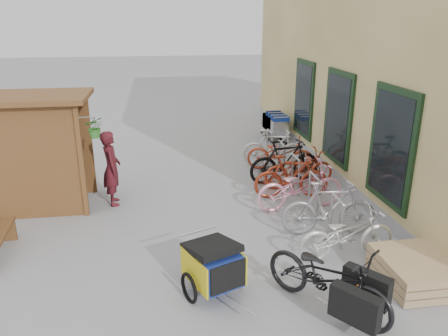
{
  "coord_description": "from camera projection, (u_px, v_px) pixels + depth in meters",
  "views": [
    {
      "loc": [
        -0.75,
        -6.65,
        3.88
      ],
      "look_at": [
        0.5,
        1.5,
        1.0
      ],
      "focal_mm": 35.0,
      "sensor_mm": 36.0,
      "label": 1
    }
  ],
  "objects": [
    {
      "name": "bike_4",
      "position": [
        299.0,
        169.0,
        10.35
      ],
      "size": [
        1.8,
        0.79,
        0.91
      ],
      "primitive_type": "imported",
      "rotation": [
        0.0,
        0.0,
        1.68
      ],
      "color": "#99331B",
      "rests_on": "ground"
    },
    {
      "name": "building",
      "position": [
        430.0,
        31.0,
        11.57
      ],
      "size": [
        6.07,
        13.0,
        7.0
      ],
      "color": "#D8C27C",
      "rests_on": "ground"
    },
    {
      "name": "cargo_bike",
      "position": [
        330.0,
        279.0,
        5.92
      ],
      "size": [
        1.71,
        1.95,
        1.02
      ],
      "rotation": [
        0.0,
        0.0,
        0.65
      ],
      "color": "black",
      "rests_on": "ground"
    },
    {
      "name": "bike_3",
      "position": [
        291.0,
        177.0,
        9.69
      ],
      "size": [
        1.71,
        0.61,
        1.01
      ],
      "primitive_type": "imported",
      "rotation": [
        0.0,
        0.0,
        1.49
      ],
      "color": "#99331B",
      "rests_on": "ground"
    },
    {
      "name": "pallet_stack",
      "position": [
        415.0,
        271.0,
        6.65
      ],
      "size": [
        1.0,
        1.2,
        0.4
      ],
      "color": "tan",
      "rests_on": "ground"
    },
    {
      "name": "child_trailer",
      "position": [
        213.0,
        264.0,
        6.33
      ],
      "size": [
        0.97,
        1.47,
        0.86
      ],
      "rotation": [
        0.0,
        0.0,
        0.4
      ],
      "color": "navy",
      "rests_on": "ground"
    },
    {
      "name": "bike_0",
      "position": [
        347.0,
        234.0,
        7.27
      ],
      "size": [
        1.73,
        0.71,
        0.89
      ],
      "primitive_type": "imported",
      "rotation": [
        0.0,
        0.0,
        1.64
      ],
      "color": "silver",
      "rests_on": "ground"
    },
    {
      "name": "bike_1",
      "position": [
        329.0,
        208.0,
        8.03
      ],
      "size": [
        1.81,
        0.71,
        1.06
      ],
      "primitive_type": "imported",
      "rotation": [
        0.0,
        0.0,
        1.45
      ],
      "color": "#9E9EA3",
      "rests_on": "ground"
    },
    {
      "name": "bike_7",
      "position": [
        274.0,
        148.0,
        11.78
      ],
      "size": [
        1.76,
        0.84,
        1.02
      ],
      "primitive_type": "imported",
      "rotation": [
        0.0,
        0.0,
        1.35
      ],
      "color": "silver",
      "rests_on": "ground"
    },
    {
      "name": "ground",
      "position": [
        209.0,
        252.0,
        7.6
      ],
      "size": [
        80.0,
        80.0,
        0.0
      ],
      "primitive_type": "plane",
      "color": "gray"
    },
    {
      "name": "bike_rack",
      "position": [
        296.0,
        171.0,
        10.0
      ],
      "size": [
        0.05,
        5.35,
        0.86
      ],
      "color": "#A5A8AD",
      "rests_on": "ground"
    },
    {
      "name": "person_kiosk",
      "position": [
        112.0,
        168.0,
        9.29
      ],
      "size": [
        0.47,
        0.64,
        1.63
      ],
      "primitive_type": "imported",
      "rotation": [
        0.0,
        0.0,
        1.72
      ],
      "color": "maroon",
      "rests_on": "ground"
    },
    {
      "name": "bike_2",
      "position": [
        300.0,
        187.0,
        9.14
      ],
      "size": [
        1.96,
        0.85,
        1.0
      ],
      "primitive_type": "imported",
      "rotation": [
        0.0,
        0.0,
        1.67
      ],
      "color": "#F8A0B9",
      "rests_on": "ground"
    },
    {
      "name": "bike_5",
      "position": [
        285.0,
        161.0,
        10.59
      ],
      "size": [
        1.85,
        0.71,
        1.08
      ],
      "primitive_type": "imported",
      "rotation": [
        0.0,
        0.0,
        1.68
      ],
      "color": "black",
      "rests_on": "ground"
    },
    {
      "name": "kiosk",
      "position": [
        35.0,
        136.0,
        8.92
      ],
      "size": [
        2.49,
        1.65,
        2.4
      ],
      "color": "brown",
      "rests_on": "ground"
    },
    {
      "name": "shopping_carts",
      "position": [
        274.0,
        123.0,
        14.34
      ],
      "size": [
        0.53,
        1.8,
        0.96
      ],
      "color": "silver",
      "rests_on": "ground"
    },
    {
      "name": "bike_6",
      "position": [
        281.0,
        154.0,
        11.46
      ],
      "size": [
        1.87,
        1.15,
        0.93
      ],
      "primitive_type": "imported",
      "rotation": [
        0.0,
        0.0,
        1.24
      ],
      "color": "#99331B",
      "rests_on": "ground"
    }
  ]
}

